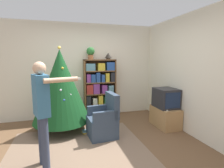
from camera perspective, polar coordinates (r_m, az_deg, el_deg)
ground_plane at (r=3.48m, az=-4.34°, el=-19.78°), size 14.00×14.00×0.00m
wall_back at (r=5.02m, az=-9.13°, el=4.32°), size 8.00×0.10×2.60m
wall_right at (r=4.04m, az=25.32°, el=2.71°), size 0.10×8.00×2.60m
area_rug at (r=3.46m, az=-11.01°, el=-20.03°), size 2.45×2.05×0.01m
bookshelf at (r=4.92m, az=-3.94°, el=-1.39°), size 0.88×0.31×1.62m
tv_stand at (r=4.50m, az=16.94°, el=-10.21°), size 0.45×0.74×0.48m
television at (r=4.37m, az=17.21°, el=-4.38°), size 0.47×0.55×0.46m
game_remote at (r=4.17m, az=17.17°, el=-8.05°), size 0.04×0.12×0.02m
christmas_tree at (r=4.08m, az=-16.36°, el=-0.64°), size 1.28×1.28×1.91m
armchair at (r=3.76m, az=-2.70°, el=-12.18°), size 0.61×0.60×0.92m
standing_person at (r=2.76m, az=-21.82°, el=-6.81°), size 0.71×0.45×1.60m
potted_plant at (r=4.81m, az=-7.01°, el=10.24°), size 0.22×0.22×0.33m
table_lamp at (r=4.92m, az=-1.24°, el=9.22°), size 0.20×0.20×0.18m
book_pile_near_tree at (r=4.02m, az=-8.22°, el=-15.18°), size 0.22×0.16×0.08m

